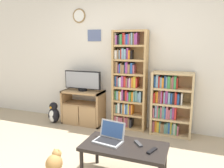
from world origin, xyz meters
TOP-DOWN VIEW (x-y plane):
  - wall_back at (-0.00, 1.93)m, footprint 7.09×0.09m
  - tv_stand at (-0.81, 1.66)m, footprint 0.81×0.41m
  - television at (-0.82, 1.68)m, footprint 0.75×0.18m
  - bookshelf_tall at (0.09, 1.77)m, footprint 0.62×0.26m
  - bookshelf_short at (0.84, 1.75)m, footprint 0.69×0.31m
  - coffee_table at (0.51, 0.20)m, footprint 0.98×0.51m
  - laptop at (0.31, 0.24)m, footprint 0.36×0.29m
  - remote_near_laptop at (0.66, 0.27)m, footprint 0.13×0.15m
  - remote_far_from_laptop at (0.84, 0.16)m, footprint 0.10×0.16m
  - cat at (-0.35, 0.03)m, footprint 0.22×0.48m
  - penguin_figurine at (-1.39, 1.48)m, footprint 0.23×0.21m

SIDE VIEW (x-z plane):
  - cat at x=-0.35m, z-range -0.02..0.27m
  - penguin_figurine at x=-1.39m, z-range -0.02..0.41m
  - tv_stand at x=-0.81m, z-range 0.00..0.67m
  - coffee_table at x=0.51m, z-range 0.17..0.60m
  - remote_near_laptop at x=0.66m, z-range 0.43..0.45m
  - remote_far_from_laptop at x=0.84m, z-range 0.43..0.45m
  - laptop at x=0.31m, z-range 0.38..0.61m
  - bookshelf_short at x=0.84m, z-range -0.01..1.11m
  - television at x=-0.82m, z-range 0.67..1.07m
  - bookshelf_tall at x=0.09m, z-range -0.01..1.81m
  - wall_back at x=0.00m, z-range 0.00..2.60m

